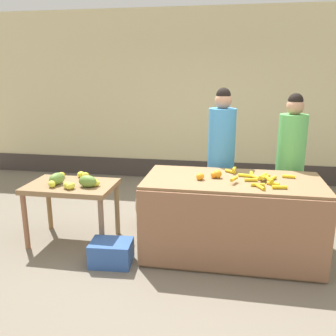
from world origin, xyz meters
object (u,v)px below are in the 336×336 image
at_px(vendor_woman_green_shirt, 290,165).
at_px(produce_crate, 111,253).
at_px(vendor_woman_blue_shirt, 221,160).
at_px(produce_sack, 147,205).

bearing_deg(vendor_woman_green_shirt, produce_crate, -148.93).
height_order(vendor_woman_blue_shirt, produce_sack, vendor_woman_blue_shirt).
bearing_deg(produce_crate, vendor_woman_green_shirt, 31.07).
distance_m(vendor_woman_blue_shirt, produce_crate, 1.79).
relative_size(vendor_woman_blue_shirt, produce_sack, 3.25).
xyz_separation_m(vendor_woman_green_shirt, produce_crate, (-1.96, -1.18, -0.76)).
distance_m(vendor_woman_blue_shirt, produce_sack, 1.16).
bearing_deg(produce_crate, produce_sack, 82.82).
bearing_deg(produce_crate, vendor_woman_blue_shirt, 46.40).
bearing_deg(produce_sack, vendor_woman_blue_shirt, 4.11).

